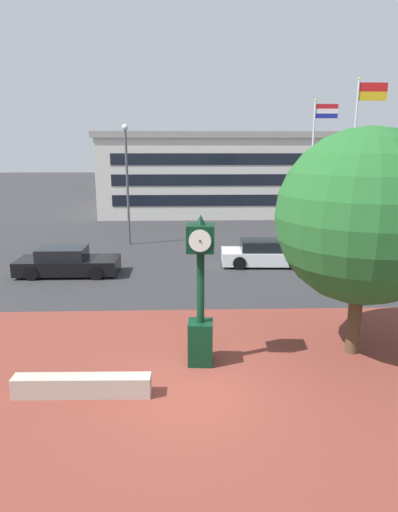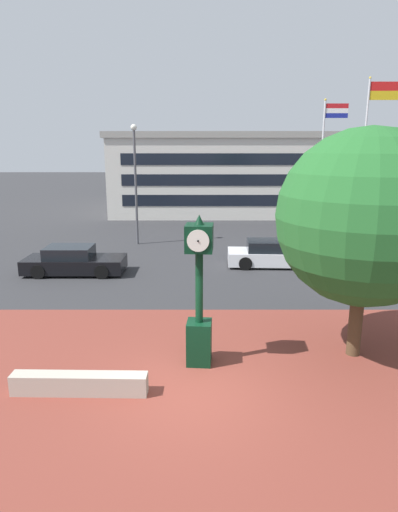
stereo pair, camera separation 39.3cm
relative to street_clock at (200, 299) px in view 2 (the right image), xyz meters
name	(u,v)px [view 2 (the right image)]	position (x,y,z in m)	size (l,w,h in m)	color
ground_plane	(195,392)	(-0.13, -1.45, -1.82)	(200.00, 200.00, 0.00)	#2D2D30
plaza_brick_paving	(195,377)	(-0.13, -0.75, -1.82)	(44.00, 9.40, 0.01)	brown
planter_wall	(81,384)	(-2.82, -1.51, -1.57)	(3.20, 0.40, 0.50)	#ADA393
street_clock	(200,299)	(0.00, 0.00, 0.00)	(0.74, 0.81, 4.04)	black
plaza_tree	(373,221)	(4.58, 0.66, 1.94)	(5.00, 4.65, 6.20)	#4C3823
car_street_near	(75,261)	(-5.80, 8.66, -1.25)	(4.55, 1.94, 1.28)	black
car_street_mid	(272,255)	(3.52, 9.98, -1.25)	(4.35, 1.99, 1.28)	silver
flagpole_primary	(325,161)	(7.64, 16.48, 3.10)	(1.47, 0.14, 8.53)	silver
flagpole_secondary	(369,145)	(10.27, 16.48, 4.01)	(1.84, 0.14, 9.75)	silver
civic_building	(252,172)	(5.05, 31.87, 1.66)	(25.37, 16.18, 6.95)	beige
street_lamp_post	(136,173)	(-3.74, 15.05, 2.42)	(0.36, 0.36, 6.99)	#4C4C51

